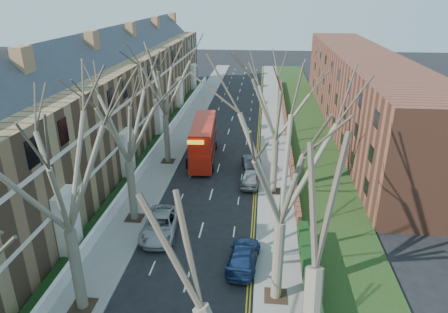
# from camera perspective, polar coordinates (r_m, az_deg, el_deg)

# --- Properties ---
(pavement_left) EXTENTS (3.00, 102.00, 0.12)m
(pavement_left) POSITION_cam_1_polar(r_m,az_deg,el_deg) (54.43, -5.65, 3.83)
(pavement_left) COLOR slate
(pavement_left) RESTS_ON ground
(pavement_right) EXTENTS (3.00, 102.00, 0.12)m
(pavement_right) POSITION_cam_1_polar(r_m,az_deg,el_deg) (53.43, 7.10, 3.41)
(pavement_right) COLOR slate
(pavement_right) RESTS_ON ground
(terrace_left) EXTENTS (9.70, 78.00, 13.60)m
(terrace_left) POSITION_cam_1_polar(r_m,az_deg,el_deg) (47.72, -16.90, 7.15)
(terrace_left) COLOR brown
(terrace_left) RESTS_ON ground
(flats_right) EXTENTS (13.97, 54.00, 10.00)m
(flats_right) POSITION_cam_1_polar(r_m,az_deg,el_deg) (57.40, 18.92, 8.82)
(flats_right) COLOR brown
(flats_right) RESTS_ON ground
(front_wall_left) EXTENTS (0.30, 78.00, 1.00)m
(front_wall_left) POSITION_cam_1_polar(r_m,az_deg,el_deg) (47.29, -9.49, 1.42)
(front_wall_left) COLOR white
(front_wall_left) RESTS_ON ground
(grass_verge_right) EXTENTS (6.00, 102.00, 0.06)m
(grass_verge_right) POSITION_cam_1_polar(r_m,az_deg,el_deg) (53.72, 11.91, 3.29)
(grass_verge_right) COLOR #1E3413
(grass_verge_right) RESTS_ON ground
(tree_left_mid) EXTENTS (10.50, 10.50, 14.71)m
(tree_left_mid) POSITION_cam_1_polar(r_m,az_deg,el_deg) (21.73, -22.67, -0.45)
(tree_left_mid) COLOR brown
(tree_left_mid) RESTS_ON ground
(tree_left_far) EXTENTS (10.15, 10.15, 14.22)m
(tree_left_far) POSITION_cam_1_polar(r_m,az_deg,el_deg) (30.45, -14.08, 6.31)
(tree_left_far) COLOR brown
(tree_left_far) RESTS_ON ground
(tree_left_dist) EXTENTS (10.50, 10.50, 14.71)m
(tree_left_dist) POSITION_cam_1_polar(r_m,az_deg,el_deg) (41.56, -8.70, 11.39)
(tree_left_dist) COLOR brown
(tree_left_dist) RESTS_ON ground
(tree_right_mid) EXTENTS (10.50, 10.50, 14.71)m
(tree_right_mid) POSITION_cam_1_polar(r_m,az_deg,el_deg) (21.07, 8.65, 0.41)
(tree_right_mid) COLOR brown
(tree_right_mid) RESTS_ON ground
(tree_right_far) EXTENTS (10.15, 10.15, 14.22)m
(tree_right_far) POSITION_cam_1_polar(r_m,az_deg,el_deg) (34.52, 7.71, 8.65)
(tree_right_far) COLOR brown
(tree_right_far) RESTS_ON ground
(double_decker_bus) EXTENTS (3.12, 10.28, 4.27)m
(double_decker_bus) POSITION_cam_1_polar(r_m,az_deg,el_deg) (43.95, -2.94, 2.11)
(double_decker_bus) COLOR #B81A0D
(double_decker_bus) RESTS_ON ground
(car_left_far) EXTENTS (2.88, 5.67, 1.54)m
(car_left_far) POSITION_cam_1_polar(r_m,az_deg,el_deg) (31.53, -9.04, -9.62)
(car_left_far) COLOR #9B999F
(car_left_far) RESTS_ON ground
(car_right_near) EXTENTS (2.42, 4.99, 1.40)m
(car_right_near) POSITION_cam_1_polar(r_m,az_deg,el_deg) (28.09, 2.79, -13.98)
(car_right_near) COLOR navy
(car_right_near) RESTS_ON ground
(car_right_mid) EXTENTS (2.14, 4.57, 1.51)m
(car_right_mid) POSITION_cam_1_polar(r_m,az_deg,el_deg) (38.80, 3.88, -2.93)
(car_right_mid) COLOR gray
(car_right_mid) RESTS_ON ground
(car_right_far) EXTENTS (2.35, 5.05, 1.60)m
(car_right_far) POSITION_cam_1_polar(r_m,az_deg,el_deg) (41.61, 3.95, -1.04)
(car_right_far) COLOR black
(car_right_far) RESTS_ON ground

